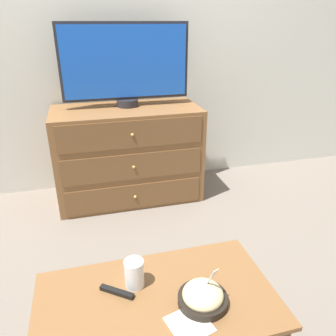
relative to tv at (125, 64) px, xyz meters
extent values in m
plane|color=#70665B|center=(0.00, 0.24, -1.07)|extent=(12.00, 12.00, 0.00)
cube|color=silver|center=(0.00, 0.26, 0.23)|extent=(12.00, 0.05, 2.60)
cube|color=brown|center=(-0.02, -0.06, -0.70)|extent=(1.14, 0.53, 0.76)
cube|color=brown|center=(-0.02, -0.33, -0.95)|extent=(1.05, 0.01, 0.20)
sphere|color=tan|center=(-0.02, -0.34, -0.95)|extent=(0.02, 0.02, 0.02)
cube|color=brown|center=(-0.02, -0.33, -0.70)|extent=(1.05, 0.01, 0.20)
sphere|color=tan|center=(-0.02, -0.34, -0.70)|extent=(0.02, 0.02, 0.02)
cube|color=brown|center=(-0.02, -0.33, -0.44)|extent=(1.05, 0.01, 0.20)
sphere|color=tan|center=(-0.02, -0.34, -0.44)|extent=(0.02, 0.02, 0.02)
cylinder|color=#232328|center=(0.00, 0.00, -0.29)|extent=(0.17, 0.17, 0.06)
cube|color=#232328|center=(0.00, 0.00, 0.02)|extent=(0.97, 0.04, 0.56)
cube|color=blue|center=(0.00, -0.02, 0.02)|extent=(0.93, 0.01, 0.52)
cube|color=brown|center=(-0.14, -1.62, -0.69)|extent=(0.93, 0.52, 0.02)
cylinder|color=brown|center=(-0.57, -1.40, -0.89)|extent=(0.04, 0.04, 0.38)
cylinder|color=brown|center=(0.28, -1.40, -0.89)|extent=(0.04, 0.04, 0.38)
cylinder|color=black|center=(0.02, -1.69, -0.66)|extent=(0.19, 0.19, 0.03)
ellipsoid|color=beige|center=(0.02, -1.69, -0.64)|extent=(0.16, 0.16, 0.08)
cube|color=silver|center=(0.04, -1.68, -0.59)|extent=(0.03, 0.06, 0.13)
cube|color=silver|center=(0.05, -1.70, -0.52)|extent=(0.03, 0.02, 0.03)
cylinder|color=#9E6638|center=(-0.21, -1.53, -0.64)|extent=(0.07, 0.07, 0.07)
cylinder|color=white|center=(-0.21, -1.53, -0.62)|extent=(0.08, 0.08, 0.12)
cube|color=silver|center=(-0.06, -1.77, -0.68)|extent=(0.17, 0.17, 0.00)
cube|color=black|center=(-0.29, -1.56, -0.67)|extent=(0.13, 0.10, 0.02)
camera|label=1|loc=(-0.34, -2.54, 0.30)|focal=35.00mm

